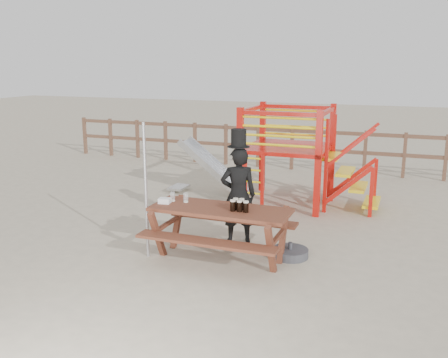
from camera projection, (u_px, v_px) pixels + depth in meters
ground at (217, 261)px, 7.68m from camera, size 60.00×60.00×0.00m
back_fence at (310, 145)px, 13.87m from camera, size 15.09×0.09×1.20m
playground_fort at (284, 154)px, 10.64m from camera, size 4.71×1.84×2.10m
picnic_table at (220, 227)px, 7.63m from camera, size 2.12×1.47×0.82m
man_with_hat at (238, 192)px, 8.31m from camera, size 0.70×0.60×1.93m
metal_pole at (146, 191)px, 7.61m from camera, size 0.05×0.05×2.12m
parasol_base at (290, 253)px, 7.81m from camera, size 0.57×0.57×0.24m
paper_bag at (165, 201)px, 7.82m from camera, size 0.20×0.16×0.08m
stout_pints at (239, 205)px, 7.40m from camera, size 0.29×0.19×0.17m
empty_glasses at (179, 198)px, 7.89m from camera, size 0.30×0.10×0.15m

